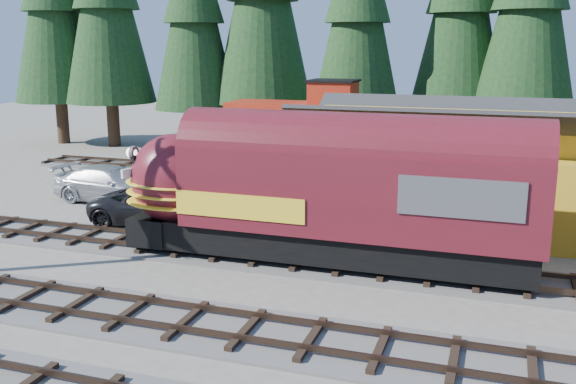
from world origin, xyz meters
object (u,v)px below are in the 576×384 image
(caboose, at_px, (316,134))
(locomotive, at_px, (313,198))
(pickup_truck_a, at_px, (157,206))
(pickup_truck_b, at_px, (112,184))
(depot, at_px, (451,158))

(caboose, bearing_deg, locomotive, -74.43)
(pickup_truck_a, bearing_deg, pickup_truck_b, 48.39)
(caboose, bearing_deg, pickup_truck_a, -109.07)
(locomotive, xyz_separation_m, pickup_truck_b, (-11.90, 5.66, -1.53))
(locomotive, bearing_deg, pickup_truck_a, 160.36)
(depot, height_order, pickup_truck_b, depot)
(depot, distance_m, caboose, 11.00)
(locomotive, relative_size, pickup_truck_b, 2.49)
(caboose, bearing_deg, depot, -43.03)
(caboose, distance_m, pickup_truck_a, 12.01)
(depot, distance_m, locomotive, 7.72)
(depot, bearing_deg, caboose, 136.97)
(locomotive, xyz_separation_m, caboose, (-3.90, 14.00, 0.19))
(locomotive, relative_size, pickup_truck_a, 2.65)
(caboose, xyz_separation_m, pickup_truck_a, (-3.88, -11.22, -1.81))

